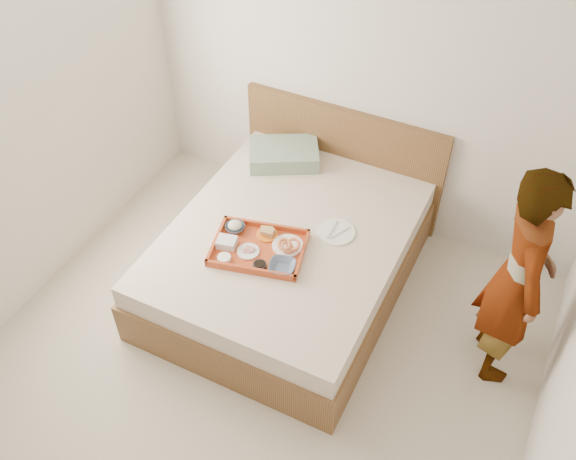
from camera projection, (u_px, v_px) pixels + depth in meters
The scene contains 17 objects.
ground at pixel (237, 393), 4.10m from camera, with size 3.50×4.00×0.01m, color beige.
ceiling at pixel (196, 6), 2.28m from camera, with size 3.50×4.00×0.01m, color white.
wall_back at pixel (367, 70), 4.47m from camera, with size 3.50×0.01×2.60m, color silver.
bed at pixel (288, 257), 4.60m from camera, with size 1.65×2.00×0.53m, color brown.
headboard at pixel (342, 160), 5.07m from camera, with size 1.65×0.06×0.95m, color brown.
pillow at pixel (284, 154), 4.93m from camera, with size 0.53×0.36×0.13m, color #8D9D90.
tray at pixel (259, 248), 4.26m from camera, with size 0.61×0.45×0.06m, color #B85229.
prawn_plate at pixel (288, 246), 4.28m from camera, with size 0.21×0.21×0.01m, color white.
navy_bowl_big at pixel (282, 266), 4.12m from camera, with size 0.17×0.17×0.04m, color #192946.
sauce_dish at pixel (260, 266), 4.13m from camera, with size 0.09×0.09×0.03m, color black.
meat_plate at pixel (248, 251), 4.24m from camera, with size 0.15×0.15×0.01m, color white.
bread_plate at pixel (267, 234), 4.35m from camera, with size 0.15×0.15×0.01m, color orange.
salad_bowl at pixel (235, 228), 4.38m from camera, with size 0.14×0.14×0.04m, color #192946.
plastic_tub at pixel (227, 242), 4.27m from camera, with size 0.13×0.11×0.06m, color silver.
cheese_round at pixel (224, 258), 4.18m from camera, with size 0.09×0.09×0.03m, color white.
dinner_plate at pixel (336, 232), 4.39m from camera, with size 0.26×0.26×0.01m, color white.
person at pixel (518, 278), 3.74m from camera, with size 0.58×0.38×1.60m, color beige.
Camera 1 is at (1.28, -1.82, 3.62)m, focal length 39.59 mm.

